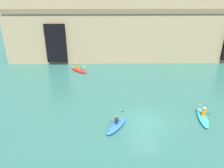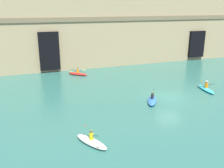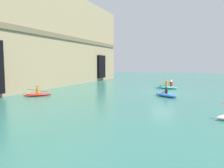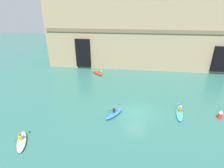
% 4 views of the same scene
% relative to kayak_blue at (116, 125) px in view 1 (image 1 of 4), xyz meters
% --- Properties ---
extents(ground_plane, '(120.00, 120.00, 0.00)m').
position_rel_kayak_blue_xyz_m(ground_plane, '(2.56, 0.75, -0.23)').
color(ground_plane, '#2D665B').
extents(cliff_bluff, '(40.39, 7.61, 14.71)m').
position_rel_kayak_blue_xyz_m(cliff_bluff, '(4.80, 19.49, 7.10)').
color(cliff_bluff, '#9E8966').
rests_on(cliff_bluff, ground).
extents(kayak_blue, '(2.21, 2.86, 1.17)m').
position_rel_kayak_blue_xyz_m(kayak_blue, '(0.00, 0.00, 0.00)').
color(kayak_blue, blue).
rests_on(kayak_blue, ground).
extents(kayak_red, '(2.73, 2.63, 1.06)m').
position_rel_kayak_blue_xyz_m(kayak_red, '(-4.63, 12.95, -0.02)').
color(kayak_red, red).
rests_on(kayak_red, ground).
extents(kayak_cyan, '(1.29, 3.28, 1.14)m').
position_rel_kayak_blue_xyz_m(kayak_cyan, '(7.59, 1.08, -0.01)').
color(kayak_cyan, '#33B2C6').
rests_on(kayak_cyan, ground).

